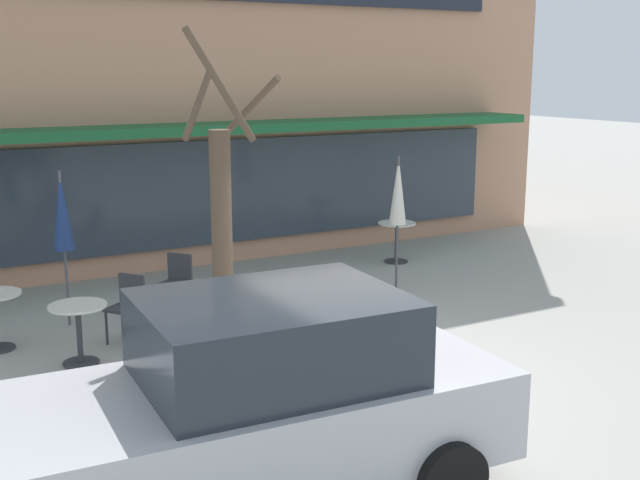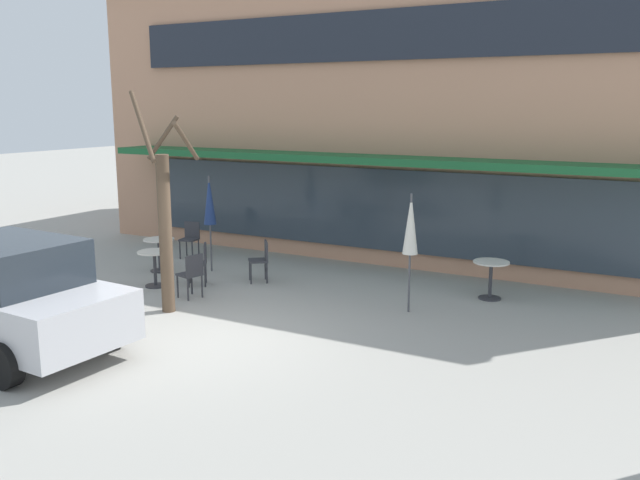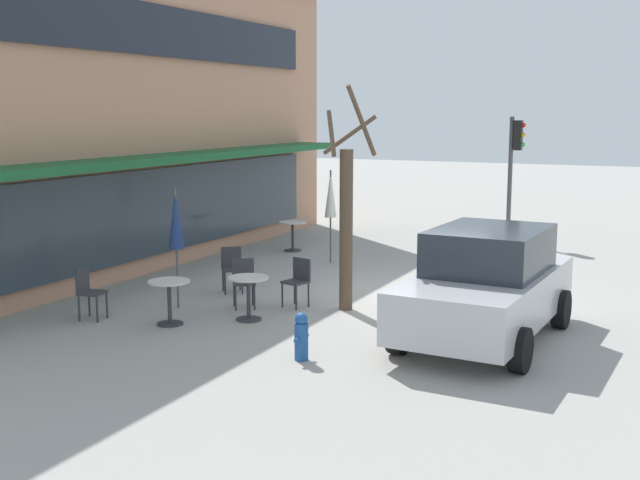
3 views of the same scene
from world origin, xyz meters
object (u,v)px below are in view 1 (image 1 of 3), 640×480
object	(u,v)px
cafe_chair_1	(128,303)
street_tree	(223,238)
cafe_table_by_tree	(79,324)
patio_umbrella_cream_folded	(62,212)
cafe_chair_2	(185,315)
parked_sedan	(261,401)
cafe_chair_3	(177,279)
patio_umbrella_green_folded	(398,192)
cafe_table_near_wall	(397,235)

from	to	relation	value
cafe_chair_1	street_tree	size ratio (longest dim) A/B	0.22
cafe_table_by_tree	patio_umbrella_cream_folded	bearing A→B (deg)	82.35
patio_umbrella_cream_folded	cafe_chair_2	distance (m)	2.46
parked_sedan	street_tree	xyz separation A→B (m)	(0.83, 2.75, 0.78)
parked_sedan	cafe_chair_3	bearing A→B (deg)	77.88
patio_umbrella_green_folded	patio_umbrella_cream_folded	bearing A→B (deg)	171.95
cafe_chair_3	street_tree	bearing A→B (deg)	-97.11
cafe_chair_1	patio_umbrella_green_folded	bearing A→B (deg)	4.32
cafe_table_by_tree	parked_sedan	bearing A→B (deg)	-81.49
cafe_table_near_wall	street_tree	bearing A→B (deg)	-143.67
cafe_chair_1	patio_umbrella_cream_folded	bearing A→B (deg)	117.26
cafe_table_near_wall	cafe_chair_2	distance (m)	5.87
parked_sedan	street_tree	size ratio (longest dim) A/B	1.07
cafe_table_near_wall	cafe_chair_1	size ratio (longest dim) A/B	0.85
cafe_table_by_tree	street_tree	world-z (taller)	street_tree
cafe_chair_3	street_tree	world-z (taller)	street_tree
cafe_chair_2	street_tree	distance (m)	1.45
cafe_table_near_wall	cafe_chair_3	bearing A→B (deg)	-167.19
cafe_table_near_wall	street_tree	size ratio (longest dim) A/B	0.19
street_tree	cafe_table_by_tree	bearing A→B (deg)	139.62
cafe_table_by_tree	cafe_chair_3	world-z (taller)	cafe_chair_3
patio_umbrella_green_folded	cafe_chair_1	size ratio (longest dim) A/B	2.47
cafe_chair_1	parked_sedan	xyz separation A→B (m)	(-0.18, -4.51, 0.35)
cafe_chair_1	cafe_chair_3	distance (m)	1.29
patio_umbrella_green_folded	cafe_table_near_wall	bearing A→B (deg)	55.20
patio_umbrella_cream_folded	cafe_chair_1	bearing A→B (deg)	-62.74
patio_umbrella_green_folded	cafe_chair_3	xyz separation A→B (m)	(-3.58, 0.51, -1.10)
cafe_table_near_wall	patio_umbrella_green_folded	bearing A→B (deg)	-124.80
cafe_chair_1	cafe_chair_2	world-z (taller)	same
cafe_chair_1	cafe_chair_2	size ratio (longest dim) A/B	1.00
parked_sedan	street_tree	distance (m)	2.98
cafe_table_near_wall	cafe_chair_2	xyz separation A→B (m)	(-5.17, -2.79, 0.01)
cafe_table_near_wall	patio_umbrella_cream_folded	distance (m)	6.35
patio_umbrella_green_folded	cafe_chair_2	distance (m)	4.40
cafe_table_by_tree	parked_sedan	world-z (taller)	parked_sedan
patio_umbrella_green_folded	cafe_chair_1	distance (m)	4.70
patio_umbrella_cream_folded	cafe_chair_2	bearing A→B (deg)	-62.09
cafe_table_by_tree	patio_umbrella_cream_folded	world-z (taller)	patio_umbrella_cream_folded
cafe_chair_3	parked_sedan	distance (m)	5.50
street_tree	cafe_chair_1	bearing A→B (deg)	110.29
cafe_chair_2	cafe_chair_3	size ratio (longest dim) A/B	1.00
cafe_chair_2	patio_umbrella_green_folded	bearing A→B (deg)	16.64
cafe_table_by_tree	cafe_chair_2	world-z (taller)	cafe_chair_2
cafe_table_by_tree	patio_umbrella_cream_folded	distance (m)	1.98
cafe_chair_3	patio_umbrella_green_folded	bearing A→B (deg)	-8.05
cafe_chair_2	street_tree	size ratio (longest dim) A/B	0.22
cafe_table_near_wall	parked_sedan	world-z (taller)	parked_sedan
cafe_table_near_wall	parked_sedan	xyz separation A→B (m)	(-5.82, -6.43, 0.36)
cafe_chair_2	cafe_chair_3	world-z (taller)	same
patio_umbrella_green_folded	cafe_chair_3	distance (m)	3.78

